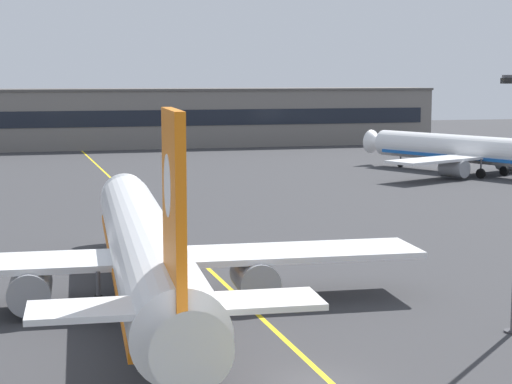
% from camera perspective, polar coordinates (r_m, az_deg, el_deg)
% --- Properties ---
extents(ground_plane, '(400.00, 400.00, 0.00)m').
position_cam_1_polar(ground_plane, '(38.17, 3.90, -12.21)').
color(ground_plane, '#353538').
extents(taxiway_centreline, '(4.06, 179.97, 0.01)m').
position_cam_1_polar(taxiway_centreline, '(66.30, -4.46, -3.69)').
color(taxiway_centreline, yellow).
rests_on(taxiway_centreline, ground).
extents(airliner_foreground, '(32.23, 41.52, 11.65)m').
position_cam_1_polar(airliner_foreground, '(49.37, -7.22, -3.63)').
color(airliner_foreground, white).
rests_on(airliner_foreground, ground).
extents(airliner_background, '(29.48, 36.99, 11.02)m').
position_cam_1_polar(airliner_background, '(117.45, 14.38, 2.57)').
color(airliner_background, white).
rests_on(airliner_background, ground).
extents(safety_cone_by_nose_gear, '(0.44, 0.44, 0.55)m').
position_cam_1_polar(safety_cone_by_nose_gear, '(66.73, -8.60, -3.45)').
color(safety_cone_by_nose_gear, orange).
rests_on(safety_cone_by_nose_gear, ground).
extents(terminal_building, '(113.90, 12.40, 10.52)m').
position_cam_1_polar(terminal_building, '(160.94, -8.27, 4.75)').
color(terminal_building, slate).
rests_on(terminal_building, ground).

